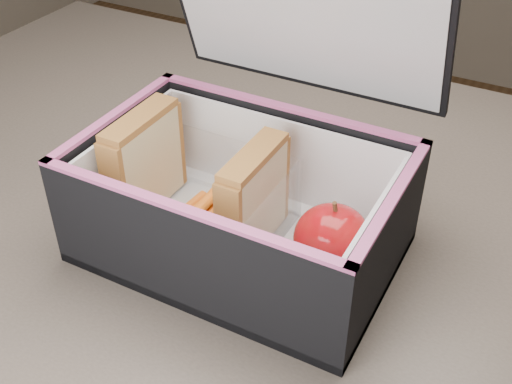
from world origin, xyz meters
TOP-DOWN VIEW (x-y plane):
  - kitchen_table at (0.00, 0.00)m, footprint 1.20×0.80m
  - lunch_bag at (-0.01, -0.04)m, footprint 0.28×0.25m
  - plastic_tub at (-0.06, -0.04)m, footprint 0.16×0.12m
  - sandwich_left at (-0.12, -0.04)m, footprint 0.03×0.09m
  - sandwich_right at (0.00, -0.04)m, footprint 0.02×0.09m
  - carrot_sticks at (-0.05, -0.04)m, footprint 0.06×0.14m
  - paper_napkin at (0.08, -0.05)m, footprint 0.09×0.09m
  - red_apple at (0.08, -0.05)m, footprint 0.09×0.09m

SIDE VIEW (x-z plane):
  - kitchen_table at x=0.00m, z-range 0.28..1.03m
  - paper_napkin at x=0.08m, z-range 0.76..0.77m
  - carrot_sticks at x=-0.05m, z-range 0.77..0.80m
  - plastic_tub at x=-0.06m, z-range 0.76..0.83m
  - red_apple at x=0.08m, z-range 0.77..0.84m
  - lunch_bag at x=-0.01m, z-range 0.67..0.95m
  - sandwich_right at x=0.00m, z-range 0.77..0.86m
  - sandwich_left at x=-0.12m, z-range 0.77..0.87m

